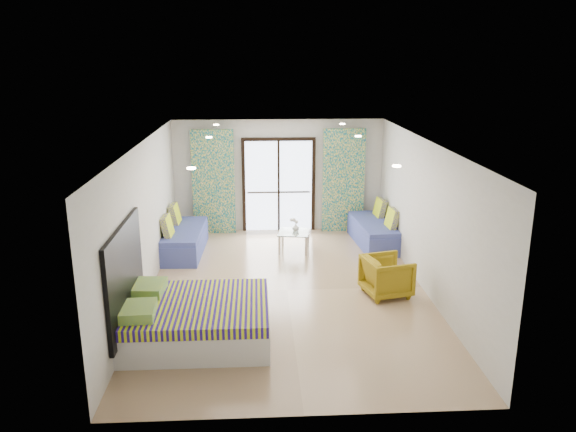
{
  "coord_description": "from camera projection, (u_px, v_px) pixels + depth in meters",
  "views": [
    {
      "loc": [
        -0.52,
        -9.49,
        4.12
      ],
      "look_at": [
        0.07,
        0.91,
        1.15
      ],
      "focal_mm": 35.0,
      "sensor_mm": 36.0,
      "label": 1
    }
  ],
  "objects": [
    {
      "name": "wall_left",
      "position": [
        144.0,
        222.0,
        9.76
      ],
      "size": [
        0.01,
        7.5,
        2.7
      ],
      "primitive_type": null,
      "color": "silver",
      "rests_on": "ground"
    },
    {
      "name": "bed",
      "position": [
        195.0,
        320.0,
        8.42
      ],
      "size": [
        2.16,
        1.76,
        0.74
      ],
      "color": "silver",
      "rests_on": "floor"
    },
    {
      "name": "wall_right",
      "position": [
        426.0,
        217.0,
        10.03
      ],
      "size": [
        0.01,
        7.5,
        2.7
      ],
      "primitive_type": null,
      "color": "silver",
      "rests_on": "ground"
    },
    {
      "name": "daybed_left",
      "position": [
        184.0,
        239.0,
        12.14
      ],
      "size": [
        0.84,
        1.99,
        0.97
      ],
      "rotation": [
        0.0,
        0.0,
        -0.04
      ],
      "color": "#3D4993",
      "rests_on": "floor"
    },
    {
      "name": "downlight_a",
      "position": [
        191.0,
        168.0,
        7.54
      ],
      "size": [
        0.12,
        0.12,
        0.02
      ],
      "primitive_type": "cylinder",
      "color": "#FFE0B2",
      "rests_on": "ceiling"
    },
    {
      "name": "downlight_b",
      "position": [
        397.0,
        166.0,
        7.69
      ],
      "size": [
        0.12,
        0.12,
        0.02
      ],
      "primitive_type": "cylinder",
      "color": "#FFE0B2",
      "rests_on": "ceiling"
    },
    {
      "name": "armchair",
      "position": [
        387.0,
        274.0,
        9.96
      ],
      "size": [
        0.87,
        0.91,
        0.78
      ],
      "primitive_type": "imported",
      "rotation": [
        0.0,
        0.0,
        1.81
      ],
      "color": "#997D13",
      "rests_on": "floor"
    },
    {
      "name": "wall_back",
      "position": [
        279.0,
        176.0,
        13.5
      ],
      "size": [
        5.0,
        0.01,
        2.7
      ],
      "primitive_type": null,
      "color": "silver",
      "rests_on": "ground"
    },
    {
      "name": "headboard",
      "position": [
        125.0,
        275.0,
        8.17
      ],
      "size": [
        0.06,
        2.1,
        1.5
      ],
      "primitive_type": "cube",
      "color": "black",
      "rests_on": "floor"
    },
    {
      "name": "floor",
      "position": [
        287.0,
        290.0,
        10.27
      ],
      "size": [
        5.0,
        7.5,
        0.01
      ],
      "primitive_type": null,
      "color": "#9E7F5E",
      "rests_on": "ground"
    },
    {
      "name": "downlight_c",
      "position": [
        209.0,
        137.0,
        10.42
      ],
      "size": [
        0.12,
        0.12,
        0.02
      ],
      "primitive_type": "cylinder",
      "color": "#FFE0B2",
      "rests_on": "ceiling"
    },
    {
      "name": "ceiling",
      "position": [
        287.0,
        143.0,
        9.53
      ],
      "size": [
        5.0,
        7.5,
        0.01
      ],
      "primitive_type": null,
      "color": "silver",
      "rests_on": "ground"
    },
    {
      "name": "curtain_right",
      "position": [
        343.0,
        181.0,
        13.44
      ],
      "size": [
        1.0,
        0.1,
        2.5
      ],
      "primitive_type": "cube",
      "color": "silver",
      "rests_on": "floor"
    },
    {
      "name": "balcony_rail",
      "position": [
        279.0,
        192.0,
        13.59
      ],
      "size": [
        1.52,
        0.03,
        0.04
      ],
      "primitive_type": "cube",
      "color": "#595451",
      "rests_on": "balcony_door"
    },
    {
      "name": "daybed_right",
      "position": [
        374.0,
        232.0,
        12.7
      ],
      "size": [
        0.9,
        1.98,
        0.95
      ],
      "rotation": [
        0.0,
        0.0,
        0.08
      ],
      "color": "#3D4993",
      "rests_on": "floor"
    },
    {
      "name": "vase",
      "position": [
        296.0,
        227.0,
        12.27
      ],
      "size": [
        0.16,
        0.17,
        0.16
      ],
      "primitive_type": "imported",
      "rotation": [
        0.0,
        0.0,
        -0.05
      ],
      "color": "white",
      "rests_on": "coffee_table"
    },
    {
      "name": "coffee_table",
      "position": [
        294.0,
        234.0,
        12.25
      ],
      "size": [
        0.76,
        0.76,
        0.76
      ],
      "rotation": [
        0.0,
        0.0,
        -0.17
      ],
      "color": "silver",
      "rests_on": "floor"
    },
    {
      "name": "switch_plate",
      "position": [
        141.0,
        247.0,
        9.36
      ],
      "size": [
        0.02,
        0.1,
        0.1
      ],
      "primitive_type": "cube",
      "color": "silver",
      "rests_on": "wall_left"
    },
    {
      "name": "balcony_door",
      "position": [
        279.0,
        180.0,
        13.5
      ],
      "size": [
        1.76,
        0.08,
        2.28
      ],
      "color": "black",
      "rests_on": "floor"
    },
    {
      "name": "curtain_left",
      "position": [
        213.0,
        182.0,
        13.27
      ],
      "size": [
        1.0,
        0.1,
        2.5
      ],
      "primitive_type": "cube",
      "color": "silver",
      "rests_on": "floor"
    },
    {
      "name": "downlight_f",
      "position": [
        342.0,
        124.0,
        12.49
      ],
      "size": [
        0.12,
        0.12,
        0.02
      ],
      "primitive_type": "cylinder",
      "color": "#FFE0B2",
      "rests_on": "ceiling"
    },
    {
      "name": "downlight_e",
      "position": [
        216.0,
        125.0,
        12.34
      ],
      "size": [
        0.12,
        0.12,
        0.02
      ],
      "primitive_type": "cylinder",
      "color": "#FFE0B2",
      "rests_on": "ceiling"
    },
    {
      "name": "downlight_d",
      "position": [
        358.0,
        136.0,
        10.57
      ],
      "size": [
        0.12,
        0.12,
        0.02
      ],
      "primitive_type": "cylinder",
      "color": "#FFE0B2",
      "rests_on": "ceiling"
    },
    {
      "name": "wall_front",
      "position": [
        305.0,
        312.0,
        6.3
      ],
      "size": [
        5.0,
        0.01,
        2.7
      ],
      "primitive_type": null,
      "color": "silver",
      "rests_on": "ground"
    }
  ]
}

